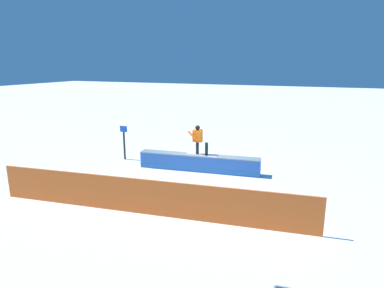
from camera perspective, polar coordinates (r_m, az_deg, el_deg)
name	(u,v)px	position (r m, az deg, el deg)	size (l,w,h in m)	color
ground_plane	(199,171)	(15.14, 1.16, -4.65)	(120.00, 120.00, 0.00)	white
grind_box	(199,163)	(15.03, 1.17, -3.39)	(5.57, 1.18, 0.77)	blue
snowboarder	(199,139)	(14.77, 1.18, 0.87)	(1.53, 0.42, 1.35)	silver
safety_fence	(146,197)	(10.87, -8.02, -9.06)	(10.84, 0.06, 1.19)	orange
trail_marker	(124,141)	(17.04, -11.68, 0.44)	(0.40, 0.10, 1.73)	#262628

